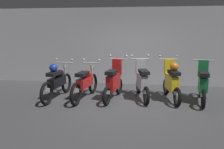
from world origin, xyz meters
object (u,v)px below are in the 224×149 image
motorbike_slot_2 (114,82)px  motorbike_slot_3 (142,81)px  motorbike_slot_1 (85,83)px  motorbike_slot_0 (57,81)px  motorbike_slot_4 (172,81)px  motorbike_slot_5 (203,84)px

motorbike_slot_2 → motorbike_slot_3: same height
motorbike_slot_1 → motorbike_slot_0: bearing=-175.9°
motorbike_slot_3 → motorbike_slot_0: bearing=-173.5°
motorbike_slot_2 → motorbike_slot_3: bearing=11.3°
motorbike_slot_4 → motorbike_slot_1: bearing=-175.4°
motorbike_slot_0 → motorbike_slot_4: size_ratio=1.16×
motorbike_slot_5 → motorbike_slot_0: bearing=-177.5°
motorbike_slot_1 → motorbike_slot_3: (1.68, 0.23, 0.04)m
motorbike_slot_0 → motorbike_slot_3: bearing=6.5°
motorbike_slot_0 → motorbike_slot_5: bearing=2.5°
motorbike_slot_1 → motorbike_slot_2: (0.85, 0.06, 0.04)m
motorbike_slot_0 → motorbike_slot_1: same height
motorbike_slot_0 → motorbike_slot_2: (1.70, 0.12, -0.00)m
motorbike_slot_2 → motorbike_slot_4: 1.69m
motorbike_slot_3 → motorbike_slot_5: size_ratio=1.00×
motorbike_slot_0 → motorbike_slot_1: 0.85m
motorbike_slot_1 → motorbike_slot_2: bearing=4.1°
motorbike_slot_0 → motorbike_slot_1: (0.85, 0.06, -0.04)m
motorbike_slot_2 → motorbike_slot_4: same height
motorbike_slot_5 → motorbike_slot_1: bearing=-177.9°
motorbike_slot_1 → motorbike_slot_2: size_ratio=1.17×
motorbike_slot_0 → motorbike_slot_4: motorbike_slot_4 is taller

